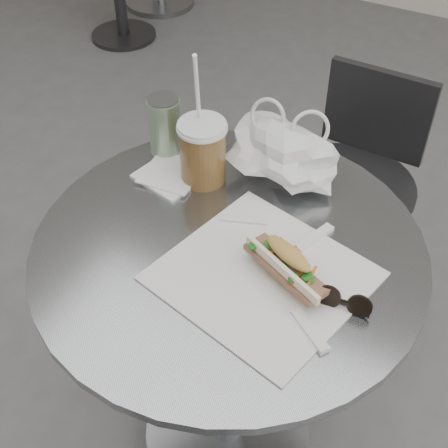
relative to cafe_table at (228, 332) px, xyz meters
The scene contains 9 objects.
cafe_table is the anchor object (origin of this frame).
chair_far 0.66m from the cafe_table, 84.54° to the left, with size 0.39×0.39×0.73m.
sandwich_paper 0.29m from the cafe_table, 24.02° to the right, with size 0.34×0.32×0.00m, color white.
banh_mi 0.34m from the cafe_table, 12.17° to the right, with size 0.23×0.17×0.07m.
iced_coffee 0.41m from the cafe_table, 132.72° to the left, with size 0.10×0.10×0.30m.
sunglasses 0.38m from the cafe_table, ahead, with size 0.10×0.03×0.04m.
plastic_bag 0.41m from the cafe_table, 90.11° to the left, with size 0.23×0.18×0.12m, color silver, non-canonical shape.
napkin_stack 0.37m from the cafe_table, 148.01° to the left, with size 0.15×0.15×0.01m.
drink_can 0.47m from the cafe_table, 142.76° to the left, with size 0.07×0.07×0.14m.
Camera 1 is at (0.38, -0.54, 1.60)m, focal length 50.00 mm.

